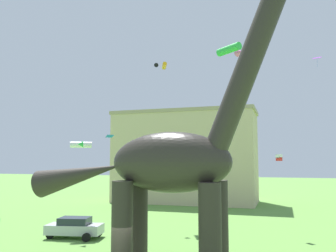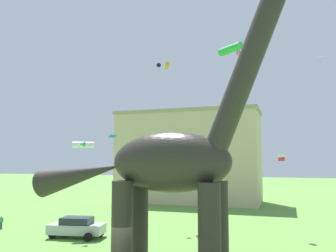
{
  "view_description": "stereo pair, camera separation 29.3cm",
  "coord_description": "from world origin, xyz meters",
  "px_view_note": "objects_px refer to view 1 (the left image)",
  "views": [
    {
      "loc": [
        8.08,
        -16.0,
        5.85
      ],
      "look_at": [
        2.14,
        2.34,
        7.77
      ],
      "focal_mm": 37.97,
      "sensor_mm": 36.0,
      "label": 1
    },
    {
      "loc": [
        8.36,
        -15.91,
        5.85
      ],
      "look_at": [
        2.14,
        2.34,
        7.77
      ],
      "focal_mm": 37.97,
      "sensor_mm": 36.0,
      "label": 2
    }
  ],
  "objects_px": {
    "parked_sedan_left": "(75,227)",
    "kite_high_left": "(163,66)",
    "kite_drifting": "(317,58)",
    "kite_apex": "(81,145)",
    "kite_high_right": "(231,50)",
    "dinosaur_sculpture": "(169,162)",
    "kite_far_right": "(110,136)",
    "kite_trailing": "(279,158)"
  },
  "relations": [
    {
      "from": "parked_sedan_left",
      "to": "kite_high_left",
      "type": "bearing_deg",
      "value": 58.66
    },
    {
      "from": "parked_sedan_left",
      "to": "kite_drifting",
      "type": "distance_m",
      "value": 25.42
    },
    {
      "from": "kite_high_left",
      "to": "kite_apex",
      "type": "distance_m",
      "value": 12.76
    },
    {
      "from": "kite_high_right",
      "to": "dinosaur_sculpture",
      "type": "bearing_deg",
      "value": -102.97
    },
    {
      "from": "kite_high_left",
      "to": "kite_high_right",
      "type": "bearing_deg",
      "value": -39.98
    },
    {
      "from": "kite_high_right",
      "to": "kite_apex",
      "type": "bearing_deg",
      "value": -172.5
    },
    {
      "from": "kite_far_right",
      "to": "kite_high_right",
      "type": "relative_size",
      "value": 0.44
    },
    {
      "from": "parked_sedan_left",
      "to": "kite_apex",
      "type": "xyz_separation_m",
      "value": [
        -0.65,
        1.66,
        6.43
      ]
    },
    {
      "from": "dinosaur_sculpture",
      "to": "kite_far_right",
      "type": "height_order",
      "value": "dinosaur_sculpture"
    },
    {
      "from": "dinosaur_sculpture",
      "to": "kite_trailing",
      "type": "distance_m",
      "value": 13.44
    },
    {
      "from": "kite_far_right",
      "to": "dinosaur_sculpture",
      "type": "bearing_deg",
      "value": -53.96
    },
    {
      "from": "kite_far_right",
      "to": "kite_high_right",
      "type": "height_order",
      "value": "kite_high_right"
    },
    {
      "from": "kite_high_right",
      "to": "parked_sedan_left",
      "type": "bearing_deg",
      "value": -164.36
    },
    {
      "from": "dinosaur_sculpture",
      "to": "kite_apex",
      "type": "relative_size",
      "value": 8.84
    },
    {
      "from": "kite_apex",
      "to": "kite_far_right",
      "type": "relative_size",
      "value": 1.78
    },
    {
      "from": "parked_sedan_left",
      "to": "kite_high_right",
      "type": "height_order",
      "value": "kite_high_right"
    },
    {
      "from": "kite_drifting",
      "to": "kite_high_right",
      "type": "relative_size",
      "value": 0.42
    },
    {
      "from": "parked_sedan_left",
      "to": "kite_far_right",
      "type": "bearing_deg",
      "value": 93.03
    },
    {
      "from": "parked_sedan_left",
      "to": "kite_drifting",
      "type": "xyz_separation_m",
      "value": [
        18.62,
        9.66,
        14.37
      ]
    },
    {
      "from": "kite_trailing",
      "to": "kite_high_right",
      "type": "bearing_deg",
      "value": -139.35
    },
    {
      "from": "kite_trailing",
      "to": "dinosaur_sculpture",
      "type": "bearing_deg",
      "value": -114.19
    },
    {
      "from": "kite_trailing",
      "to": "kite_apex",
      "type": "relative_size",
      "value": 0.29
    },
    {
      "from": "kite_high_left",
      "to": "kite_trailing",
      "type": "relative_size",
      "value": 3.05
    },
    {
      "from": "kite_high_left",
      "to": "kite_far_right",
      "type": "xyz_separation_m",
      "value": [
        -6.44,
        0.81,
        -7.2
      ]
    },
    {
      "from": "kite_high_left",
      "to": "kite_high_right",
      "type": "distance_m",
      "value": 10.58
    },
    {
      "from": "kite_drifting",
      "to": "kite_far_right",
      "type": "height_order",
      "value": "kite_drifting"
    },
    {
      "from": "parked_sedan_left",
      "to": "kite_apex",
      "type": "relative_size",
      "value": 2.46
    },
    {
      "from": "kite_apex",
      "to": "kite_far_right",
      "type": "distance_m",
      "value": 9.53
    },
    {
      "from": "dinosaur_sculpture",
      "to": "kite_high_left",
      "type": "height_order",
      "value": "dinosaur_sculpture"
    },
    {
      "from": "kite_high_left",
      "to": "kite_apex",
      "type": "relative_size",
      "value": 0.89
    },
    {
      "from": "kite_drifting",
      "to": "kite_high_right",
      "type": "distance_m",
      "value": 9.37
    },
    {
      "from": "kite_trailing",
      "to": "kite_far_right",
      "type": "distance_m",
      "value": 18.61
    },
    {
      "from": "kite_trailing",
      "to": "kite_far_right",
      "type": "relative_size",
      "value": 0.52
    },
    {
      "from": "dinosaur_sculpture",
      "to": "kite_trailing",
      "type": "bearing_deg",
      "value": 75.06
    },
    {
      "from": "kite_trailing",
      "to": "kite_apex",
      "type": "bearing_deg",
      "value": -164.04
    },
    {
      "from": "kite_high_left",
      "to": "kite_apex",
      "type": "bearing_deg",
      "value": -117.42
    },
    {
      "from": "kite_far_right",
      "to": "parked_sedan_left",
      "type": "bearing_deg",
      "value": -75.86
    },
    {
      "from": "kite_apex",
      "to": "kite_high_right",
      "type": "xyz_separation_m",
      "value": [
        12.41,
        1.63,
        7.41
      ]
    },
    {
      "from": "parked_sedan_left",
      "to": "kite_high_right",
      "type": "relative_size",
      "value": 1.94
    },
    {
      "from": "kite_trailing",
      "to": "kite_far_right",
      "type": "xyz_separation_m",
      "value": [
        -17.84,
        4.69,
        2.47
      ]
    },
    {
      "from": "kite_high_left",
      "to": "kite_drifting",
      "type": "xyz_separation_m",
      "value": [
        14.92,
        -0.39,
        -0.64
      ]
    },
    {
      "from": "dinosaur_sculpture",
      "to": "kite_apex",
      "type": "bearing_deg",
      "value": 152.13
    }
  ]
}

